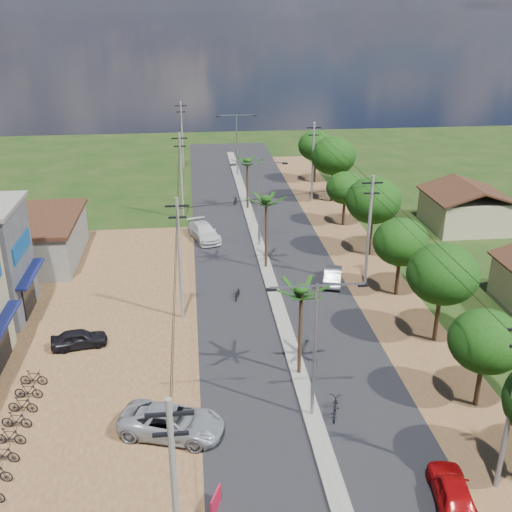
{
  "coord_description": "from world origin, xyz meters",
  "views": [
    {
      "loc": [
        -5.95,
        -26.14,
        20.67
      ],
      "look_at": [
        -1.32,
        15.69,
        3.0
      ],
      "focal_mm": 42.0,
      "sensor_mm": 36.0,
      "label": 1
    }
  ],
  "objects_px": {
    "parked_scooter_row": "(10,437)",
    "car_parked_dark": "(79,339)",
    "car_white_far": "(204,232)",
    "car_red_near": "(453,492)",
    "car_parked_silver": "(172,422)",
    "roadside_sign": "(216,502)",
    "car_silver_mid": "(333,275)",
    "moto_rider_east": "(335,408)"
  },
  "relations": [
    {
      "from": "car_red_near",
      "to": "moto_rider_east",
      "type": "distance_m",
      "value": 7.69
    },
    {
      "from": "car_silver_mid",
      "to": "roadside_sign",
      "type": "relative_size",
      "value": 3.39
    },
    {
      "from": "car_white_far",
      "to": "car_parked_dark",
      "type": "xyz_separation_m",
      "value": [
        -8.69,
        -18.63,
        -0.14
      ]
    },
    {
      "from": "car_red_near",
      "to": "car_parked_dark",
      "type": "height_order",
      "value": "car_red_near"
    },
    {
      "from": "car_silver_mid",
      "to": "car_parked_dark",
      "type": "bearing_deg",
      "value": 38.77
    },
    {
      "from": "car_red_near",
      "to": "car_parked_silver",
      "type": "relative_size",
      "value": 0.74
    },
    {
      "from": "roadside_sign",
      "to": "parked_scooter_row",
      "type": "distance_m",
      "value": 11.55
    },
    {
      "from": "car_white_far",
      "to": "parked_scooter_row",
      "type": "distance_m",
      "value": 29.85
    },
    {
      "from": "car_red_near",
      "to": "car_parked_dark",
      "type": "distance_m",
      "value": 24.28
    },
    {
      "from": "parked_scooter_row",
      "to": "car_white_far",
      "type": "bearing_deg",
      "value": 69.06
    },
    {
      "from": "car_white_far",
      "to": "roadside_sign",
      "type": "xyz_separation_m",
      "value": [
        -0.5,
        -33.36,
        -0.25
      ]
    },
    {
      "from": "roadside_sign",
      "to": "car_silver_mid",
      "type": "bearing_deg",
      "value": 87.36
    },
    {
      "from": "car_white_far",
      "to": "moto_rider_east",
      "type": "distance_m",
      "value": 28.13
    },
    {
      "from": "car_white_far",
      "to": "car_parked_silver",
      "type": "distance_m",
      "value": 28.11
    },
    {
      "from": "car_parked_dark",
      "to": "moto_rider_east",
      "type": "distance_m",
      "value": 17.33
    },
    {
      "from": "car_silver_mid",
      "to": "car_parked_dark",
      "type": "xyz_separation_m",
      "value": [
        -18.69,
        -7.84,
        -0.04
      ]
    },
    {
      "from": "car_parked_dark",
      "to": "roadside_sign",
      "type": "bearing_deg",
      "value": -161.18
    },
    {
      "from": "roadside_sign",
      "to": "car_parked_dark",
      "type": "bearing_deg",
      "value": 141.37
    },
    {
      "from": "car_parked_dark",
      "to": "roadside_sign",
      "type": "distance_m",
      "value": 16.85
    },
    {
      "from": "car_parked_silver",
      "to": "parked_scooter_row",
      "type": "height_order",
      "value": "car_parked_silver"
    },
    {
      "from": "car_red_near",
      "to": "parked_scooter_row",
      "type": "bearing_deg",
      "value": -7.36
    },
    {
      "from": "parked_scooter_row",
      "to": "car_parked_dark",
      "type": "bearing_deg",
      "value": 77.89
    },
    {
      "from": "car_silver_mid",
      "to": "parked_scooter_row",
      "type": "distance_m",
      "value": 26.82
    },
    {
      "from": "car_red_near",
      "to": "car_white_far",
      "type": "xyz_separation_m",
      "value": [
        -10.0,
        34.13,
        0.06
      ]
    },
    {
      "from": "car_white_far",
      "to": "roadside_sign",
      "type": "relative_size",
      "value": 4.47
    },
    {
      "from": "car_parked_silver",
      "to": "car_parked_dark",
      "type": "relative_size",
      "value": 1.53
    },
    {
      "from": "car_parked_silver",
      "to": "moto_rider_east",
      "type": "xyz_separation_m",
      "value": [
        8.74,
        0.57,
        -0.26
      ]
    },
    {
      "from": "car_parked_silver",
      "to": "roadside_sign",
      "type": "relative_size",
      "value": 4.73
    },
    {
      "from": "car_white_far",
      "to": "parked_scooter_row",
      "type": "relative_size",
      "value": 0.46
    },
    {
      "from": "roadside_sign",
      "to": "moto_rider_east",
      "type": "bearing_deg",
      "value": 63.65
    },
    {
      "from": "car_white_far",
      "to": "car_red_near",
      "type": "bearing_deg",
      "value": -90.74
    },
    {
      "from": "roadside_sign",
      "to": "parked_scooter_row",
      "type": "xyz_separation_m",
      "value": [
        -10.17,
        5.48,
        -0.0
      ]
    },
    {
      "from": "moto_rider_east",
      "to": "parked_scooter_row",
      "type": "xyz_separation_m",
      "value": [
        -16.91,
        -0.46,
        -0.0
      ]
    },
    {
      "from": "moto_rider_east",
      "to": "parked_scooter_row",
      "type": "bearing_deg",
      "value": 17.17
    },
    {
      "from": "car_silver_mid",
      "to": "car_parked_silver",
      "type": "height_order",
      "value": "car_parked_silver"
    },
    {
      "from": "car_silver_mid",
      "to": "roadside_sign",
      "type": "bearing_deg",
      "value": 81.05
    },
    {
      "from": "car_red_near",
      "to": "car_parked_dark",
      "type": "bearing_deg",
      "value": -30.22
    },
    {
      "from": "roadside_sign",
      "to": "car_parked_silver",
      "type": "bearing_deg",
      "value": 132.76
    },
    {
      "from": "car_red_near",
      "to": "roadside_sign",
      "type": "bearing_deg",
      "value": 5.26
    },
    {
      "from": "roadside_sign",
      "to": "parked_scooter_row",
      "type": "relative_size",
      "value": 0.1
    },
    {
      "from": "car_red_near",
      "to": "parked_scooter_row",
      "type": "relative_size",
      "value": 0.36
    },
    {
      "from": "car_white_far",
      "to": "roadside_sign",
      "type": "bearing_deg",
      "value": -107.93
    }
  ]
}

